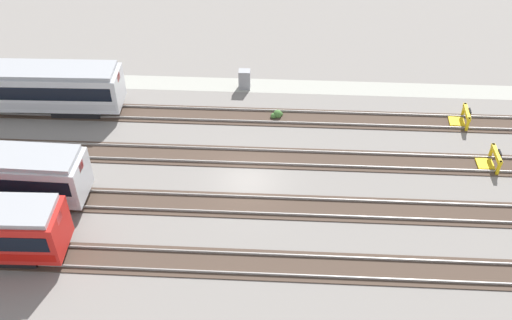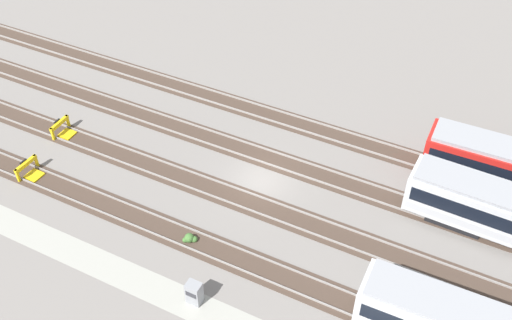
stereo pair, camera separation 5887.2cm
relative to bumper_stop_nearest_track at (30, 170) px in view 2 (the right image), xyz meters
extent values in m
plane|color=gray|center=(15.22, 7.08, -0.51)|extent=(400.00, 400.00, 0.00)
cube|color=#9E9E93|center=(15.22, -4.23, -0.51)|extent=(54.00, 2.00, 0.01)
cube|color=#47382D|center=(15.22, 0.01, -0.48)|extent=(90.00, 2.23, 0.06)
cube|color=gray|center=(15.22, 0.73, -0.38)|extent=(90.00, 0.07, 0.15)
cube|color=gray|center=(15.22, -0.71, -0.38)|extent=(90.00, 0.07, 0.15)
cube|color=#47382D|center=(15.22, 4.73, -0.48)|extent=(90.00, 2.24, 0.06)
cube|color=gray|center=(15.22, 5.44, -0.38)|extent=(90.00, 0.07, 0.15)
cube|color=gray|center=(15.22, 4.01, -0.38)|extent=(90.00, 0.07, 0.15)
cube|color=#47382D|center=(15.22, 9.44, -0.48)|extent=(90.00, 2.24, 0.06)
cube|color=gray|center=(15.22, 10.16, -0.38)|extent=(90.00, 0.07, 0.15)
cube|color=gray|center=(15.22, 8.72, -0.38)|extent=(90.00, 0.07, 0.15)
cube|color=#47382D|center=(15.22, 14.16, -0.48)|extent=(90.00, 2.23, 0.06)
cube|color=gray|center=(15.22, 14.87, -0.38)|extent=(90.00, 0.07, 0.15)
cube|color=gray|center=(15.22, 13.44, -0.38)|extent=(90.00, 0.07, 0.15)
cube|color=red|center=(25.12, -0.22, 2.54)|extent=(0.10, 0.70, 0.56)
cube|color=red|center=(25.12, 13.95, 2.54)|extent=(0.10, 0.70, 0.56)
cube|color=black|center=(28.50, 14.03, -0.16)|extent=(3.65, 2.32, 0.70)
cube|color=red|center=(25.12, 9.66, 2.54)|extent=(0.10, 0.70, 0.56)
cube|color=black|center=(28.50, 9.57, -0.16)|extent=(3.65, 2.33, 0.70)
cube|color=gold|center=(-0.20, 0.91, 0.06)|extent=(0.19, 0.19, 1.15)
cube|color=gold|center=(-0.29, -0.89, 0.06)|extent=(0.19, 0.19, 1.15)
cube|color=gold|center=(-0.24, 0.01, 0.49)|extent=(0.34, 2.01, 0.30)
cube|color=gold|center=(0.31, -0.02, -0.42)|extent=(1.15, 1.13, 0.18)
cube|color=black|center=(-0.42, 0.02, 0.49)|extent=(0.15, 0.61, 0.44)
cube|color=gold|center=(-1.19, 5.63, 0.06)|extent=(0.18, 0.18, 1.15)
cube|color=gold|center=(-1.18, 3.83, 0.06)|extent=(0.18, 0.18, 1.15)
cube|color=gold|center=(-1.18, 4.73, 0.49)|extent=(0.26, 2.00, 0.30)
cube|color=gold|center=(-0.63, 4.73, -0.42)|extent=(1.11, 1.09, 0.18)
cube|color=black|center=(-1.36, 4.72, 0.49)|extent=(0.13, 0.60, 0.44)
cube|color=gray|center=(16.21, -3.86, 0.29)|extent=(0.90, 0.70, 1.60)
cube|color=#333338|center=(16.21, -4.22, 0.53)|extent=(0.70, 0.04, 0.36)
sphere|color=#427033|center=(13.50, -0.07, -0.23)|extent=(0.64, 0.64, 0.64)
sphere|color=#427033|center=(13.80, 0.05, -0.33)|extent=(0.44, 0.44, 0.44)
sphere|color=#427033|center=(13.28, -0.25, -0.37)|extent=(0.36, 0.36, 0.36)
camera|label=1|loc=(13.24, 36.08, 25.95)|focal=42.00mm
camera|label=2|loc=(28.73, -20.60, 29.69)|focal=42.00mm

